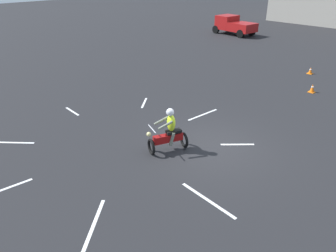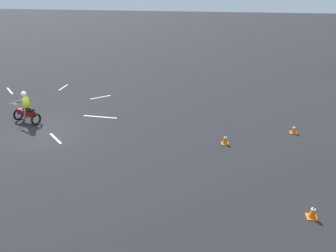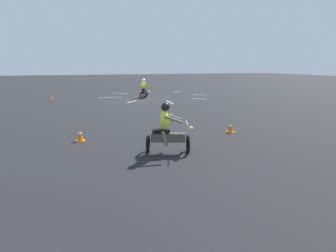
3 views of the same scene
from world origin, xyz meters
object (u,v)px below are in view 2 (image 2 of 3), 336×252
at_px(motorcycle_rider_foreground, 26,109).
at_px(traffic_cone_near_right, 294,129).
at_px(traffic_cone_mid_left, 313,212).
at_px(traffic_cone_mid_center, 225,139).

distance_m(motorcycle_rider_foreground, traffic_cone_near_right, 13.04).
distance_m(motorcycle_rider_foreground, traffic_cone_mid_left, 13.53).
xyz_separation_m(motorcycle_rider_foreground, traffic_cone_mid_left, (5.42, 12.38, -0.51)).
bearing_deg(traffic_cone_mid_center, traffic_cone_mid_left, 29.65).
bearing_deg(traffic_cone_near_right, motorcycle_rider_foreground, -87.01).
xyz_separation_m(motorcycle_rider_foreground, traffic_cone_mid_center, (0.90, 9.81, -0.51)).
xyz_separation_m(traffic_cone_near_right, traffic_cone_mid_left, (6.10, -0.63, 0.02)).
height_order(motorcycle_rider_foreground, traffic_cone_mid_left, motorcycle_rider_foreground).
bearing_deg(traffic_cone_near_right, traffic_cone_mid_center, -63.82).
height_order(motorcycle_rider_foreground, traffic_cone_near_right, motorcycle_rider_foreground).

